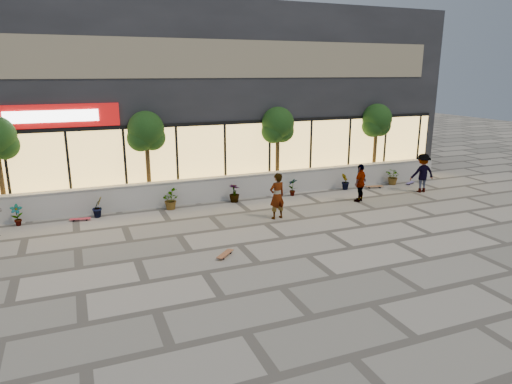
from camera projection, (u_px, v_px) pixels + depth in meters
name	position (u px, v px, depth m)	size (l,w,h in m)	color
ground	(307.00, 255.00, 14.00)	(80.00, 80.00, 0.00)	#A8A091
planter_wall	(232.00, 187.00, 20.14)	(22.00, 0.42, 1.04)	#BAB6B1
retail_building	(197.00, 95.00, 24.10)	(24.00, 9.17, 8.50)	black
shrub_a	(17.00, 215.00, 16.60)	(0.43, 0.29, 0.81)	black
shrub_b	(98.00, 207.00, 17.61)	(0.45, 0.36, 0.81)	black
shrub_c	(170.00, 200.00, 18.62)	(0.73, 0.63, 0.81)	black
shrub_d	(234.00, 193.00, 19.64)	(0.45, 0.45, 0.81)	black
shrub_e	(293.00, 187.00, 20.65)	(0.43, 0.29, 0.81)	black
shrub_f	(345.00, 182.00, 21.67)	(0.45, 0.36, 0.81)	black
shrub_g	(394.00, 177.00, 22.68)	(0.73, 0.63, 0.81)	black
tree_midwest	(146.00, 133.00, 18.87)	(1.60, 1.50, 3.92)	#4F3A1C
tree_mideast	(278.00, 127.00, 21.04)	(1.60, 1.50, 3.92)	#4F3A1C
tree_east	(377.00, 122.00, 23.03)	(1.60, 1.50, 3.92)	#4F3A1C
skater_center	(277.00, 196.00, 17.31)	(0.65, 0.43, 1.78)	white
skater_right_near	(360.00, 183.00, 19.62)	(0.97, 0.40, 1.66)	silver
skater_right_far	(422.00, 173.00, 21.17)	(1.17, 0.67, 1.81)	maroon
skateboard_center	(225.00, 254.00, 13.91)	(0.71, 0.71, 0.10)	brown
skateboard_left	(80.00, 219.00, 17.23)	(0.78, 0.32, 0.09)	red
skateboard_right_near	(374.00, 186.00, 22.07)	(0.89, 0.42, 0.10)	brown
skateboard_right_far	(410.00, 183.00, 22.85)	(0.71, 0.47, 0.08)	#5A4C8C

